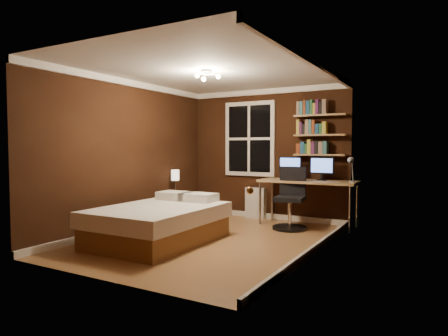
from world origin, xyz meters
The scene contains 24 objects.
floor centered at (0.00, 0.00, 0.00)m, with size 4.20×4.20×0.00m, color olive.
wall_back centered at (0.00, 2.10, 1.25)m, with size 3.20×0.04×2.50m, color black.
wall_left centered at (-1.60, 0.00, 1.25)m, with size 0.04×4.20×2.50m, color black.
wall_right centered at (1.60, 0.00, 1.25)m, with size 0.04×4.20×2.50m, color black.
ceiling centered at (0.00, 0.00, 2.50)m, with size 3.20×4.20×0.02m, color white.
window centered at (-0.35, 2.06, 1.55)m, with size 1.06×0.06×1.46m, color white.
door centered at (1.59, -1.55, 1.02)m, with size 0.03×0.82×2.05m, color black, non-canonical shape.
door_knob centered at (1.55, -1.85, 1.00)m, with size 0.06×0.06×0.06m, color gold.
ceiling_fixture centered at (0.00, -0.10, 2.40)m, with size 0.44×0.44×0.18m, color beige, non-canonical shape.
bookshelf_lower centered at (1.08, 1.98, 1.25)m, with size 0.92×0.22×0.03m, color #9C7C4B.
books_row_lower centered at (1.08, 1.98, 1.38)m, with size 0.48×0.16×0.23m, color maroon, non-canonical shape.
bookshelf_middle centered at (1.08, 1.98, 1.60)m, with size 0.92×0.22×0.03m, color #9C7C4B.
books_row_middle centered at (1.08, 1.98, 1.73)m, with size 0.54×0.16×0.23m, color navy, non-canonical shape.
bookshelf_upper centered at (1.08, 1.98, 1.95)m, with size 0.92×0.22×0.03m, color #9C7C4B.
books_row_upper centered at (1.08, 1.98, 2.08)m, with size 0.54×0.16×0.23m, color #285E38, non-canonical shape.
bed centered at (-0.57, -0.49, 0.28)m, with size 1.41×1.95×0.66m.
nightstand centered at (-1.41, 1.03, 0.26)m, with size 0.42×0.42×0.52m, color brown.
bedside_lamp centered at (-1.41, 1.03, 0.74)m, with size 0.15×0.15×0.43m, color #F4E4CC, non-canonical shape.
radiator centered at (-0.18, 1.99, 0.30)m, with size 0.40×0.14×0.60m, color silver.
desk centered at (0.93, 1.76, 0.75)m, with size 1.70×0.64×0.81m.
monitor_left centered at (0.57, 1.85, 1.01)m, with size 0.42×0.12×0.41m, color black, non-canonical shape.
monitor_right centered at (1.16, 1.85, 1.01)m, with size 0.42×0.12×0.41m, color black, non-canonical shape.
desk_lamp centered at (1.71, 1.62, 1.03)m, with size 0.14×0.32×0.44m, color silver, non-canonical shape.
office_chair centered at (0.76, 1.36, 0.41)m, with size 0.58×0.58×1.05m.
Camera 1 is at (3.09, -5.04, 1.39)m, focal length 32.00 mm.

